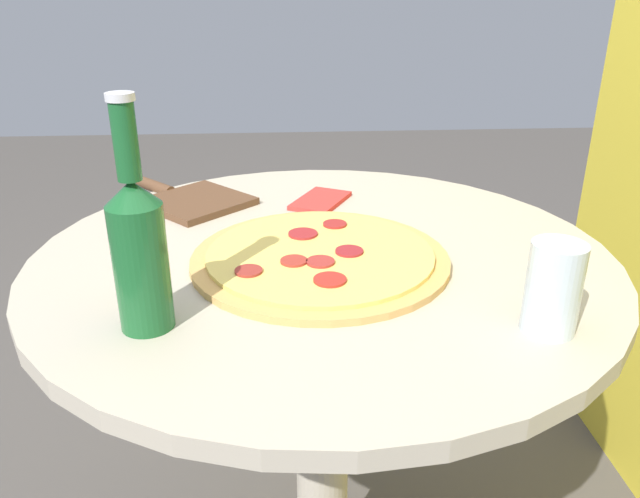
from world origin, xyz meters
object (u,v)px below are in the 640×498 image
(beer_bottle, at_px, (139,247))
(drinking_glass, at_px, (553,288))
(pizza_paddle, at_px, (187,198))
(pizza, at_px, (320,257))

(beer_bottle, xyz_separation_m, drinking_glass, (0.04, 0.45, -0.05))
(beer_bottle, bearing_deg, pizza_paddle, -178.47)
(pizza, bearing_deg, pizza_paddle, -141.32)
(pizza_paddle, relative_size, drinking_glass, 2.63)
(pizza, relative_size, beer_bottle, 1.37)
(beer_bottle, bearing_deg, drinking_glass, 84.95)
(beer_bottle, distance_m, drinking_glass, 0.46)
(pizza, relative_size, pizza_paddle, 1.30)
(pizza_paddle, xyz_separation_m, drinking_glass, (0.47, 0.46, 0.05))
(pizza, bearing_deg, drinking_glass, 50.70)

